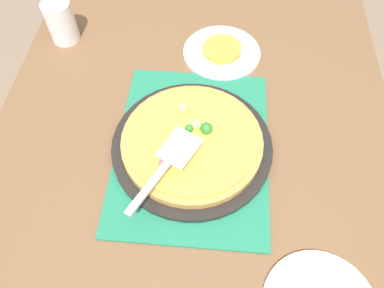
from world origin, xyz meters
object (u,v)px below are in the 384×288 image
at_px(served_slice_left, 222,49).
at_px(pizza_server, 167,164).
at_px(plate_near_left, 222,53).
at_px(pizza_pan, 192,146).
at_px(pizza, 192,141).
at_px(cup_far, 61,22).

xyz_separation_m(served_slice_left, pizza_server, (-0.41, 0.10, 0.05)).
bearing_deg(plate_near_left, pizza_server, 165.97).
height_order(plate_near_left, pizza_server, pizza_server).
distance_m(pizza_pan, pizza, 0.02).
bearing_deg(served_slice_left, pizza, 169.97).
xyz_separation_m(pizza, served_slice_left, (0.33, -0.06, -0.02)).
bearing_deg(plate_near_left, served_slice_left, -90.00).
xyz_separation_m(pizza, cup_far, (0.35, 0.40, 0.03)).
bearing_deg(cup_far, pizza_server, -141.01).
distance_m(pizza_pan, plate_near_left, 0.33).
bearing_deg(plate_near_left, cup_far, 86.68).
distance_m(pizza_pan, pizza_server, 0.11).
xyz_separation_m(pizza, plate_near_left, (0.33, -0.06, -0.03)).
bearing_deg(pizza, plate_near_left, -10.03).
relative_size(plate_near_left, pizza_server, 0.98).
distance_m(pizza, plate_near_left, 0.33).
bearing_deg(pizza, pizza_pan, -166.22).
bearing_deg(served_slice_left, plate_near_left, 90.00).
xyz_separation_m(pizza_pan, served_slice_left, (0.33, -0.06, 0.01)).
relative_size(pizza_pan, cup_far, 3.17).
distance_m(served_slice_left, cup_far, 0.46).
bearing_deg(pizza_server, cup_far, 38.99).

